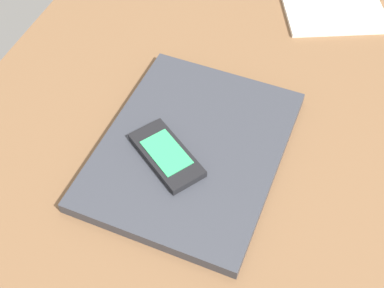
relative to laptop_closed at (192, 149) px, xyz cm
name	(u,v)px	position (x,y,z in cm)	size (l,w,h in cm)	color
desk_surface	(196,205)	(7.25, 3.21, -2.40)	(120.00, 80.00, 3.00)	brown
laptop_closed	(192,149)	(0.00, 0.00, 0.00)	(31.43, 24.44, 1.80)	#33353D
cell_phone_on_laptop	(166,155)	(3.25, -2.55, 1.48)	(11.11, 12.56, 1.22)	black
notepad	(335,12)	(-38.91, 13.65, -0.50)	(12.48, 17.82, 0.80)	white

